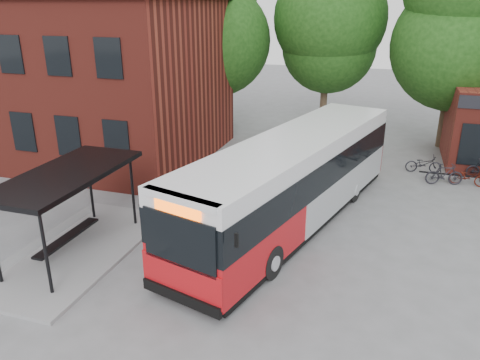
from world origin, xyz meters
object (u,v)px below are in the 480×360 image
(bus_shelter, at_px, (71,213))
(bicycle_1, at_px, (444,174))
(bicycle_2, at_px, (468,177))
(bicycle_0, at_px, (424,164))
(city_bus, at_px, (293,181))

(bus_shelter, height_order, bicycle_1, bus_shelter)
(bicycle_2, bearing_deg, bicycle_1, 107.69)
(bicycle_1, xyz_separation_m, bicycle_2, (1.05, 0.24, -0.09))
(bicycle_2, bearing_deg, bicycle_0, 61.79)
(bus_shelter, relative_size, bicycle_2, 4.38)
(bicycle_1, distance_m, bicycle_2, 1.08)
(bus_shelter, distance_m, city_bus, 7.82)
(bicycle_0, distance_m, bicycle_2, 2.24)
(bicycle_0, distance_m, bicycle_1, 1.68)
(bicycle_1, relative_size, bicycle_2, 1.05)
(bicycle_0, xyz_separation_m, bicycle_2, (1.88, -1.22, -0.03))
(bus_shelter, xyz_separation_m, city_bus, (6.42, 4.46, 0.22))
(bicycle_0, relative_size, bicycle_2, 1.06)
(city_bus, bearing_deg, bicycle_0, 71.54)
(bus_shelter, height_order, bicycle_2, bus_shelter)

